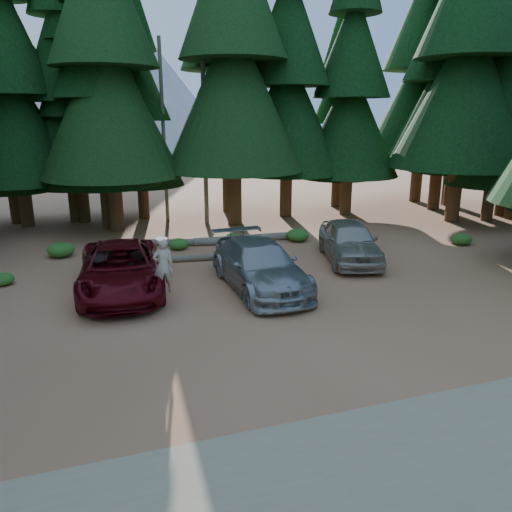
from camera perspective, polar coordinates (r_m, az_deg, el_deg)
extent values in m
plane|color=#9A5F41|center=(15.18, 3.98, -7.45)|extent=(160.00, 160.00, 0.00)
cube|color=gray|center=(10.28, 18.89, -20.87)|extent=(26.00, 3.50, 0.01)
cylinder|color=#685E53|center=(28.03, -5.97, 15.86)|extent=(0.24, 0.24, 12.00)
cylinder|color=#685E53|center=(29.16, -10.53, 13.72)|extent=(0.20, 0.20, 10.00)
cone|color=gray|center=(98.31, -16.33, 20.06)|extent=(44.00, 44.00, 28.00)
cone|color=gray|center=(107.94, -20.85, 17.12)|extent=(36.00, 36.00, 20.00)
imported|color=#5B0711|center=(17.96, -15.23, -1.41)|extent=(3.16, 6.16, 1.66)
imported|color=#A1A3A8|center=(17.68, 0.43, -1.08)|extent=(2.48, 5.83, 1.68)
imported|color=#A8A195|center=(21.33, 10.63, 1.69)|extent=(3.33, 5.42, 1.72)
imported|color=beige|center=(16.06, -10.55, -1.08)|extent=(0.68, 0.47, 1.78)
cylinder|color=white|center=(15.88, -10.74, 1.96)|extent=(0.36, 0.36, 0.04)
cylinder|color=#685E53|center=(21.24, -8.28, -0.29)|extent=(3.80, 0.77, 0.27)
cylinder|color=#685E53|center=(23.82, -8.40, 1.56)|extent=(3.83, 1.41, 0.32)
cylinder|color=#685E53|center=(24.27, -0.43, 2.06)|extent=(5.74, 0.62, 0.37)
ellipsoid|color=#26661E|center=(23.30, -21.42, 0.67)|extent=(1.15, 1.15, 0.63)
ellipsoid|color=#26661E|center=(23.19, -8.85, 1.37)|extent=(0.91, 0.91, 0.50)
ellipsoid|color=#26661E|center=(22.43, -0.87, 1.05)|extent=(0.89, 0.89, 0.49)
ellipsoid|color=#26661E|center=(24.27, -2.60, 2.12)|extent=(0.77, 0.77, 0.43)
ellipsoid|color=#26661E|center=(25.42, 9.89, 2.80)|extent=(1.20, 1.20, 0.66)
ellipsoid|color=#26661E|center=(24.46, 4.78, 2.40)|extent=(1.10, 1.10, 0.61)
ellipsoid|color=#26661E|center=(20.37, -26.98, -2.37)|extent=(0.81, 0.81, 0.45)
ellipsoid|color=#26661E|center=(25.70, 22.42, 1.81)|extent=(0.97, 0.97, 0.53)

